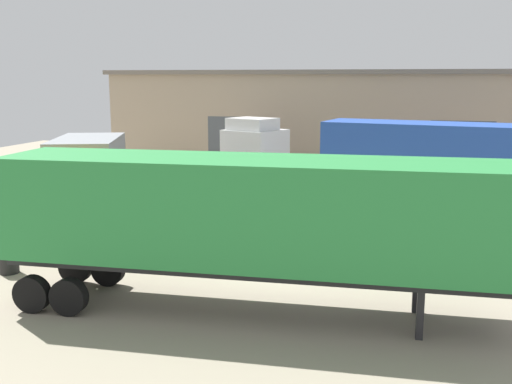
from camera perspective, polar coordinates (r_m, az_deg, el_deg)
name	(u,v)px	position (r m, az deg, el deg)	size (l,w,h in m)	color
ground_plane	(284,257)	(19.76, 2.72, -6.16)	(60.00, 60.00, 0.00)	gray
warehouse_building	(352,122)	(37.12, 9.15, 6.59)	(28.38, 9.23, 6.20)	tan
tractor_unit_white	(249,161)	(29.19, -0.71, 3.02)	(4.72, 6.89, 3.85)	silver
container_trailer_green	(250,215)	(14.55, -0.57, -2.17)	(12.53, 3.35, 3.87)	#28843D
container_trailer_red	(462,162)	(24.27, 19.06, 2.69)	(11.02, 4.24, 4.05)	#2347A3
box_truck_yellow	(85,180)	(23.97, -15.99, 1.12)	(4.52, 6.88, 3.44)	yellow
oil_drum	(8,259)	(19.47, -22.51, -5.90)	(0.58, 0.58, 0.88)	black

